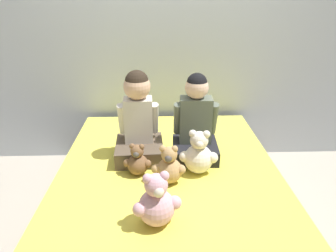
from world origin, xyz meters
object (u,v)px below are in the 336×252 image
at_px(child_on_left, 138,122).
at_px(teddy_bear_held_by_left_child, 138,162).
at_px(teddy_bear_held_by_right_child, 199,155).
at_px(bed, 169,200).
at_px(teddy_bear_at_foot_of_bed, 157,203).
at_px(child_on_right, 196,123).
at_px(teddy_bear_between_children, 169,167).

xyz_separation_m(child_on_left, teddy_bear_held_by_left_child, (0.00, -0.25, -0.18)).
relative_size(child_on_left, teddy_bear_held_by_right_child, 2.08).
height_order(bed, teddy_bear_held_by_left_child, teddy_bear_held_by_left_child).
bearing_deg(teddy_bear_held_by_right_child, teddy_bear_held_by_left_child, -172.31).
distance_m(child_on_left, teddy_bear_at_foot_of_bed, 0.76).
distance_m(teddy_bear_held_by_right_child, teddy_bear_at_foot_of_bed, 0.57).
height_order(child_on_right, teddy_bear_between_children, child_on_right).
height_order(bed, child_on_left, child_on_left).
xyz_separation_m(teddy_bear_held_by_left_child, teddy_bear_at_foot_of_bed, (0.13, -0.48, 0.04)).
bearing_deg(child_on_left, teddy_bear_between_children, -62.14).
height_order(teddy_bear_between_children, teddy_bear_at_foot_of_bed, teddy_bear_at_foot_of_bed).
bearing_deg(teddy_bear_between_children, bed, 92.31).
height_order(child_on_right, teddy_bear_held_by_left_child, child_on_right).
bearing_deg(teddy_bear_between_children, child_on_left, 125.14).
bearing_deg(teddy_bear_held_by_left_child, teddy_bear_held_by_right_child, 7.91).
distance_m(child_on_left, child_on_right, 0.42).
xyz_separation_m(teddy_bear_held_by_left_child, teddy_bear_between_children, (0.21, -0.10, 0.02)).
distance_m(teddy_bear_held_by_left_child, teddy_bear_at_foot_of_bed, 0.50).
xyz_separation_m(child_on_right, teddy_bear_held_by_left_child, (-0.41, -0.25, -0.17)).
bearing_deg(child_on_right, teddy_bear_held_by_left_child, -146.79).
height_order(child_on_right, teddy_bear_held_by_right_child, child_on_right).
bearing_deg(teddy_bear_held_by_right_child, child_on_left, 156.00).
xyz_separation_m(child_on_right, teddy_bear_held_by_right_child, (-0.00, -0.23, -0.13)).
bearing_deg(child_on_right, teddy_bear_between_children, -118.56).
distance_m(child_on_right, teddy_bear_at_foot_of_bed, 0.79).
bearing_deg(bed, child_on_left, 131.19).
relative_size(child_on_right, teddy_bear_at_foot_of_bed, 2.01).
xyz_separation_m(teddy_bear_held_by_right_child, teddy_bear_at_foot_of_bed, (-0.28, -0.49, -0.00)).
bearing_deg(bed, teddy_bear_held_by_right_child, 1.97).
height_order(teddy_bear_held_by_left_child, teddy_bear_at_foot_of_bed, teddy_bear_at_foot_of_bed).
bearing_deg(bed, teddy_bear_at_foot_of_bed, -99.28).
relative_size(teddy_bear_held_by_right_child, teddy_bear_at_foot_of_bed, 1.00).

